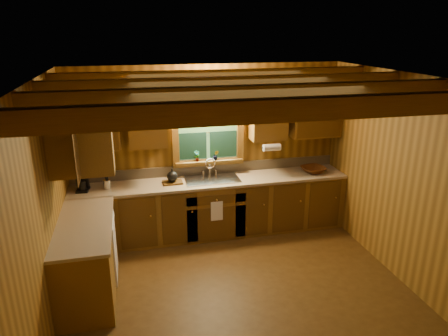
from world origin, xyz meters
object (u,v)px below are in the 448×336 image
coffee_maker (82,181)px  wicker_basket (313,170)px  cutting_board (173,182)px  sink (212,182)px

coffee_maker → wicker_basket: (3.53, -0.04, -0.10)m
cutting_board → wicker_basket: (2.25, -0.03, 0.03)m
wicker_basket → cutting_board: bearing=179.3°
sink → wicker_basket: bearing=-1.7°
coffee_maker → wicker_basket: size_ratio=0.79×
coffee_maker → cutting_board: (1.28, -0.01, -0.13)m
coffee_maker → wicker_basket: bearing=6.5°
cutting_board → sink: bearing=-0.0°
coffee_maker → sink: bearing=7.5°
sink → cutting_board: bearing=-177.9°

